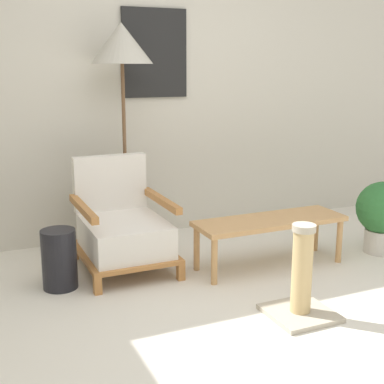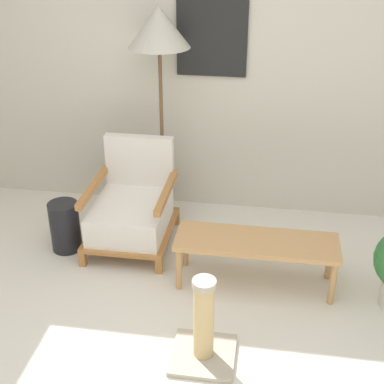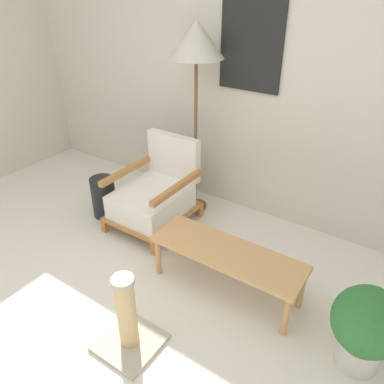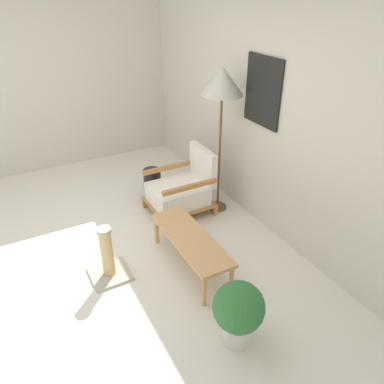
# 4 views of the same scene
# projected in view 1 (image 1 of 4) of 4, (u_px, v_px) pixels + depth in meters

# --- Properties ---
(ground_plane) EXTENTS (14.00, 14.00, 0.00)m
(ground_plane) POSITION_uv_depth(u_px,v_px,m) (269.00, 339.00, 2.90)
(ground_plane) COLOR silver
(wall_back) EXTENTS (8.00, 0.09, 2.70)m
(wall_back) POSITION_uv_depth(u_px,v_px,m) (140.00, 78.00, 4.46)
(wall_back) COLOR beige
(wall_back) RESTS_ON ground_plane
(armchair) EXTENTS (0.64, 0.76, 0.79)m
(armchair) POSITION_uv_depth(u_px,v_px,m) (123.00, 228.00, 3.88)
(armchair) COLOR #B2753D
(armchair) RESTS_ON ground_plane
(floor_lamp) EXTENTS (0.47, 0.47, 1.77)m
(floor_lamp) POSITION_uv_depth(u_px,v_px,m) (122.00, 49.00, 4.03)
(floor_lamp) COLOR brown
(floor_lamp) RESTS_ON ground_plane
(coffee_table) EXTENTS (1.13, 0.37, 0.36)m
(coffee_table) POSITION_uv_depth(u_px,v_px,m) (270.00, 225.00, 3.90)
(coffee_table) COLOR tan
(coffee_table) RESTS_ON ground_plane
(vase) EXTENTS (0.23, 0.23, 0.40)m
(vase) POSITION_uv_depth(u_px,v_px,m) (59.00, 259.00, 3.54)
(vase) COLOR black
(vase) RESTS_ON ground_plane
(potted_plant) EXTENTS (0.41, 0.41, 0.57)m
(potted_plant) POSITION_uv_depth(u_px,v_px,m) (383.00, 213.00, 4.19)
(potted_plant) COLOR beige
(potted_plant) RESTS_ON ground_plane
(scratching_post) EXTENTS (0.38, 0.38, 0.57)m
(scratching_post) POSITION_uv_depth(u_px,v_px,m) (301.00, 284.00, 3.13)
(scratching_post) COLOR #B2A893
(scratching_post) RESTS_ON ground_plane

